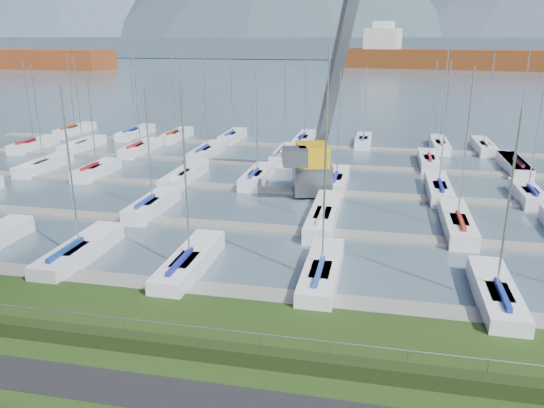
# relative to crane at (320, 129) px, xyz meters

# --- Properties ---
(path) EXTENTS (160.00, 2.00, 0.04)m
(path) POSITION_rel_crane_xyz_m (-1.18, -29.70, -5.32)
(path) COLOR black
(path) RESTS_ON grass
(water) EXTENTS (800.00, 540.00, 0.20)m
(water) POSITION_rel_crane_xyz_m (-1.18, 233.30, -5.73)
(water) COLOR #495E6B
(hedge) EXTENTS (80.00, 0.70, 0.70)m
(hedge) POSITION_rel_crane_xyz_m (-1.18, -27.10, -4.98)
(hedge) COLOR black
(hedge) RESTS_ON grass
(fence) EXTENTS (80.00, 0.04, 0.04)m
(fence) POSITION_rel_crane_xyz_m (-1.18, -26.70, -4.13)
(fence) COLOR gray
(fence) RESTS_ON grass
(foothill) EXTENTS (900.00, 80.00, 12.00)m
(foothill) POSITION_rel_crane_xyz_m (-1.18, 303.30, 0.67)
(foothill) COLOR #455766
(foothill) RESTS_ON water
(docks) EXTENTS (90.00, 41.60, 0.25)m
(docks) POSITION_rel_crane_xyz_m (-1.18, -0.70, -5.55)
(docks) COLOR slate
(docks) RESTS_ON water
(crane) EXTENTS (7.03, 13.12, 22.35)m
(crane) POSITION_rel_crane_xyz_m (0.00, 0.00, 0.00)
(crane) COLOR #55575C
(crane) RESTS_ON water
(cargo_ship_west) EXTENTS (83.89, 25.42, 21.50)m
(cargo_ship_west) POSITION_rel_crane_xyz_m (-151.24, 160.81, -1.61)
(cargo_ship_west) COLOR brown
(cargo_ship_west) RESTS_ON water
(cargo_ship_mid) EXTENTS (110.00, 38.27, 21.50)m
(cargo_ship_mid) POSITION_rel_crane_xyz_m (36.18, 192.56, -1.86)
(cargo_ship_mid) COLOR brown
(cargo_ship_mid) RESTS_ON water
(sailboat_fleet) EXTENTS (75.76, 49.17, 13.06)m
(sailboat_fleet) POSITION_rel_crane_xyz_m (-2.72, 2.57, 0.05)
(sailboat_fleet) COLOR maroon
(sailboat_fleet) RESTS_ON water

